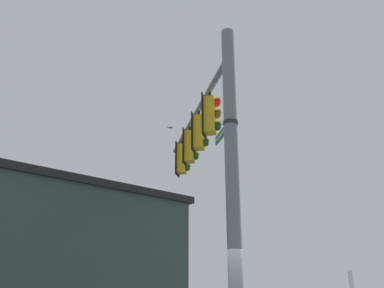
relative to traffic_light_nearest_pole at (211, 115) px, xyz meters
The scene contains 10 objects.
signal_pole 2.97m from the traffic_light_nearest_pole, 25.88° to the left, with size 0.31×0.31×7.84m, color slate.
mast_arm 1.93m from the traffic_light_nearest_pole, 152.90° to the right, with size 0.16×0.16×7.03m, color slate.
traffic_light_nearest_pole is the anchor object (origin of this frame).
traffic_light_mid_inner 1.29m from the traffic_light_nearest_pole, 153.51° to the right, with size 0.54×0.49×1.31m.
traffic_light_mid_outer 2.58m from the traffic_light_nearest_pole, 153.51° to the right, with size 0.54×0.49×1.31m.
traffic_light_arm_end 3.87m from the traffic_light_nearest_pole, 153.51° to the right, with size 0.54×0.49×1.31m.
street_name_sign 1.75m from the traffic_light_nearest_pole, 25.74° to the left, with size 1.29×0.75×0.22m.
bird_flying 7.92m from the traffic_light_nearest_pole, 154.35° to the right, with size 0.19×0.29×0.09m.
storefront_building 10.46m from the traffic_light_nearest_pole, 120.82° to the right, with size 13.50×12.28×6.04m.
tree_by_storefront 9.38m from the traffic_light_nearest_pole, 126.80° to the right, with size 3.43×3.43×6.17m.
Camera 1 is at (9.13, 1.32, 1.42)m, focal length 40.57 mm.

